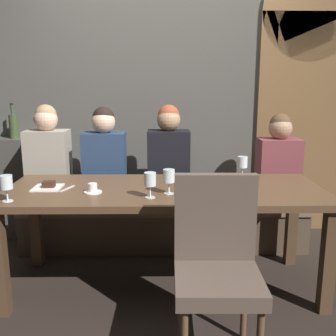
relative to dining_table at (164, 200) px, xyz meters
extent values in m
plane|color=black|center=(0.00, 0.00, -0.65)|extent=(9.00, 9.00, 0.00)
cube|color=#4C4944|center=(0.00, 1.22, 0.85)|extent=(6.00, 0.12, 3.00)
cube|color=brown|center=(1.35, 1.15, 0.40)|extent=(0.90, 0.05, 2.10)
cylinder|color=brown|center=(1.35, 1.15, 1.45)|extent=(0.90, 0.05, 0.90)
cube|color=#413E3A|center=(-1.55, 1.04, -0.18)|extent=(1.10, 0.28, 0.95)
cube|color=#493422|center=(-1.03, -0.35, -0.30)|extent=(0.08, 0.08, 0.69)
cube|color=#493422|center=(1.03, -0.35, -0.30)|extent=(0.08, 0.08, 0.69)
cube|color=#493422|center=(-1.03, 0.35, -0.30)|extent=(0.08, 0.08, 0.69)
cube|color=#493422|center=(1.03, 0.35, -0.30)|extent=(0.08, 0.08, 0.69)
cube|color=brown|center=(0.00, 0.00, 0.07)|extent=(2.20, 0.84, 0.04)
cube|color=#4A3C2E|center=(0.00, 0.70, -0.48)|extent=(2.50, 0.40, 0.35)
cube|color=brown|center=(0.00, 0.70, -0.25)|extent=(2.50, 0.44, 0.10)
cylinder|color=brown|center=(0.09, -0.62, -0.44)|extent=(0.04, 0.04, 0.42)
cylinder|color=brown|center=(0.45, -0.62, -0.44)|extent=(0.04, 0.04, 0.42)
cube|color=brown|center=(0.27, -0.80, -0.19)|extent=(0.45, 0.45, 0.08)
cube|color=brown|center=(0.27, -0.61, 0.09)|extent=(0.44, 0.07, 0.48)
cube|color=#9E9384|center=(-1.00, 0.70, 0.10)|extent=(0.36, 0.24, 0.61)
sphere|color=#DBB293|center=(-1.00, 0.70, 0.50)|extent=(0.20, 0.20, 0.20)
sphere|color=#9E7F56|center=(-1.00, 0.71, 0.54)|extent=(0.18, 0.18, 0.18)
cube|color=navy|center=(-0.51, 0.69, 0.09)|extent=(0.36, 0.24, 0.59)
sphere|color=#DBB293|center=(-0.51, 0.69, 0.48)|extent=(0.20, 0.20, 0.20)
sphere|color=black|center=(-0.51, 0.70, 0.52)|extent=(0.18, 0.18, 0.18)
cube|color=black|center=(0.04, 0.69, 0.10)|extent=(0.36, 0.24, 0.61)
sphere|color=tan|center=(0.04, 0.69, 0.50)|extent=(0.20, 0.20, 0.20)
sphere|color=brown|center=(0.04, 0.70, 0.53)|extent=(0.18, 0.18, 0.18)
cube|color=brown|center=(1.00, 0.72, 0.06)|extent=(0.36, 0.24, 0.53)
sphere|color=tan|center=(1.00, 0.72, 0.42)|extent=(0.20, 0.20, 0.20)
sphere|color=brown|center=(1.00, 0.73, 0.46)|extent=(0.18, 0.18, 0.18)
cylinder|color=#384728|center=(-1.40, 1.01, 0.41)|extent=(0.08, 0.08, 0.22)
cylinder|color=#384728|center=(-1.40, 1.01, 0.56)|extent=(0.03, 0.03, 0.09)
cylinder|color=black|center=(-1.40, 1.01, 0.62)|extent=(0.03, 0.03, 0.02)
cylinder|color=silver|center=(-0.97, -0.30, 0.09)|extent=(0.06, 0.06, 0.00)
cylinder|color=silver|center=(-0.97, -0.30, 0.13)|extent=(0.01, 0.01, 0.07)
cylinder|color=silver|center=(-0.97, -0.30, 0.21)|extent=(0.08, 0.08, 0.08)
cylinder|color=gold|center=(-0.97, -0.30, 0.18)|extent=(0.07, 0.07, 0.03)
cylinder|color=silver|center=(0.60, 0.30, 0.09)|extent=(0.06, 0.06, 0.00)
cylinder|color=silver|center=(0.60, 0.30, 0.13)|extent=(0.01, 0.01, 0.07)
cylinder|color=silver|center=(0.60, 0.30, 0.21)|extent=(0.08, 0.08, 0.08)
cylinder|color=maroon|center=(0.60, 0.30, 0.18)|extent=(0.07, 0.07, 0.02)
cylinder|color=silver|center=(-0.09, -0.24, 0.09)|extent=(0.06, 0.06, 0.00)
cylinder|color=silver|center=(-0.09, -0.24, 0.13)|extent=(0.01, 0.01, 0.07)
cylinder|color=silver|center=(-0.09, -0.24, 0.21)|extent=(0.08, 0.08, 0.08)
cylinder|color=gold|center=(-0.09, -0.24, 0.19)|extent=(0.07, 0.07, 0.05)
cylinder|color=silver|center=(0.03, -0.15, 0.09)|extent=(0.06, 0.06, 0.00)
cylinder|color=silver|center=(0.03, -0.15, 0.13)|extent=(0.01, 0.01, 0.07)
cylinder|color=silver|center=(0.03, -0.15, 0.21)|extent=(0.08, 0.08, 0.08)
cylinder|color=maroon|center=(0.03, -0.15, 0.19)|extent=(0.07, 0.07, 0.03)
cylinder|color=white|center=(-0.48, -0.11, 0.09)|extent=(0.12, 0.12, 0.01)
cylinder|color=white|center=(-0.48, -0.11, 0.12)|extent=(0.06, 0.06, 0.06)
cylinder|color=brown|center=(-0.48, -0.11, 0.15)|extent=(0.05, 0.05, 0.01)
cube|color=white|center=(-0.81, 0.00, 0.09)|extent=(0.19, 0.19, 0.01)
cube|color=#381E14|center=(-0.80, 0.00, 0.12)|extent=(0.08, 0.06, 0.04)
cube|color=silver|center=(-0.67, -0.02, 0.09)|extent=(0.07, 0.17, 0.01)
camera|label=1|loc=(-0.01, -2.60, 0.79)|focal=41.48mm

